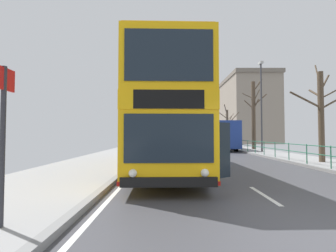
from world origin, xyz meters
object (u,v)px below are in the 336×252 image
at_px(bare_tree_far_00, 226,125).
at_px(background_building_00, 244,111).
at_px(double_decker_bus_main, 164,118).
at_px(bare_tree_far_01, 253,114).
at_px(background_bus_far_lane, 215,135).
at_px(bare_tree_far_02, 320,113).
at_px(bus_stop_sign_near, 2,127).
at_px(street_lamp_far_side, 260,99).

height_order(bare_tree_far_00, background_building_00, background_building_00).
relative_size(double_decker_bus_main, bare_tree_far_01, 1.47).
xyz_separation_m(double_decker_bus_main, bare_tree_far_00, (7.97, 21.26, 0.52)).
xyz_separation_m(background_bus_far_lane, bare_tree_far_02, (2.91, -14.11, 1.19)).
distance_m(bare_tree_far_01, background_building_00, 26.19).
bearing_deg(bus_stop_sign_near, background_bus_far_lane, 71.15).
distance_m(background_bus_far_lane, background_building_00, 25.68).
height_order(bus_stop_sign_near, bare_tree_far_01, bare_tree_far_01).
bearing_deg(background_bus_far_lane, background_building_00, 65.38).
distance_m(bare_tree_far_01, bare_tree_far_02, 11.99).
bearing_deg(bare_tree_far_02, bare_tree_far_01, 87.24).
height_order(bare_tree_far_00, bare_tree_far_01, bare_tree_far_01).
height_order(double_decker_bus_main, street_lamp_far_side, street_lamp_far_side).
distance_m(bare_tree_far_00, bare_tree_far_01, 7.24).
distance_m(background_bus_far_lane, bare_tree_far_02, 14.45).
bearing_deg(double_decker_bus_main, bus_stop_sign_near, -109.53).
distance_m(street_lamp_far_side, background_building_00, 30.14).
bearing_deg(background_bus_far_lane, bus_stop_sign_near, -108.85).
bearing_deg(street_lamp_far_side, bare_tree_far_00, 91.35).
xyz_separation_m(background_bus_far_lane, bus_stop_sign_near, (-7.97, -23.35, 0.11)).
height_order(background_bus_far_lane, bare_tree_far_00, bare_tree_far_00).
xyz_separation_m(background_bus_far_lane, bare_tree_far_01, (3.49, -2.17, 2.16)).
bearing_deg(bus_stop_sign_near, double_decker_bus_main, 70.47).
xyz_separation_m(bare_tree_far_00, bare_tree_far_02, (0.41, -19.05, -0.06)).
relative_size(street_lamp_far_side, background_building_00, 0.44).
height_order(street_lamp_far_side, bare_tree_far_00, street_lamp_far_side).
bearing_deg(street_lamp_far_side, double_decker_bus_main, -129.04).
bearing_deg(bus_stop_sign_near, bare_tree_far_02, 40.34).
xyz_separation_m(bare_tree_far_01, background_building_00, (7.01, 25.08, 2.81)).
relative_size(bus_stop_sign_near, bare_tree_far_02, 0.46).
bearing_deg(bare_tree_far_02, background_bus_far_lane, 101.65).
height_order(bus_stop_sign_near, street_lamp_far_side, street_lamp_far_side).
height_order(bare_tree_far_01, background_building_00, background_building_00).
bearing_deg(background_bus_far_lane, bare_tree_far_02, -78.35).
bearing_deg(bare_tree_far_01, bare_tree_far_02, -92.76).
bearing_deg(double_decker_bus_main, bare_tree_far_00, 69.44).
height_order(bare_tree_far_02, background_building_00, background_building_00).
distance_m(bare_tree_far_00, background_building_00, 20.01).
height_order(background_bus_far_lane, street_lamp_far_side, street_lamp_far_side).
distance_m(background_bus_far_lane, bus_stop_sign_near, 24.67).
xyz_separation_m(street_lamp_far_side, bare_tree_far_01, (0.73, 3.99, -0.92)).
bearing_deg(bare_tree_far_01, bare_tree_far_00, 97.91).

